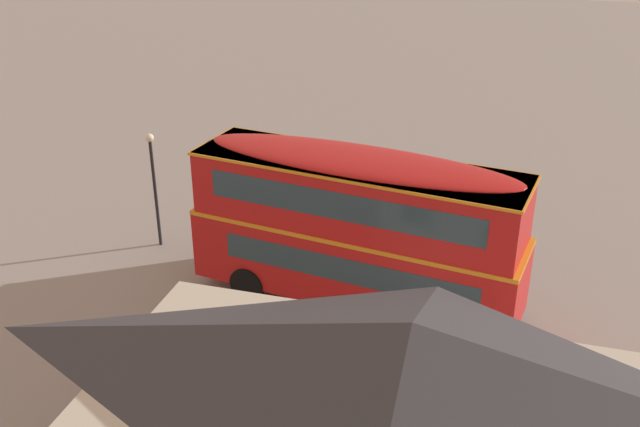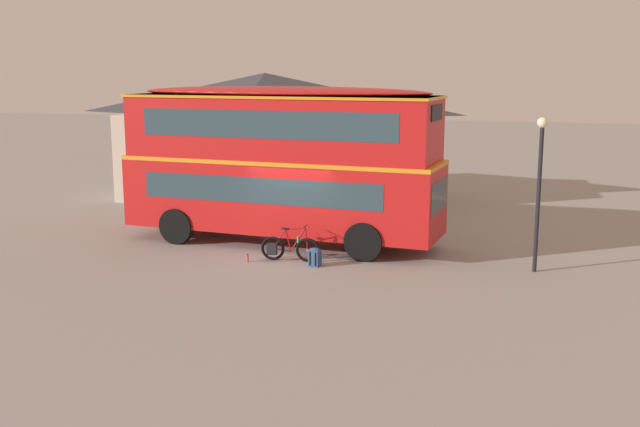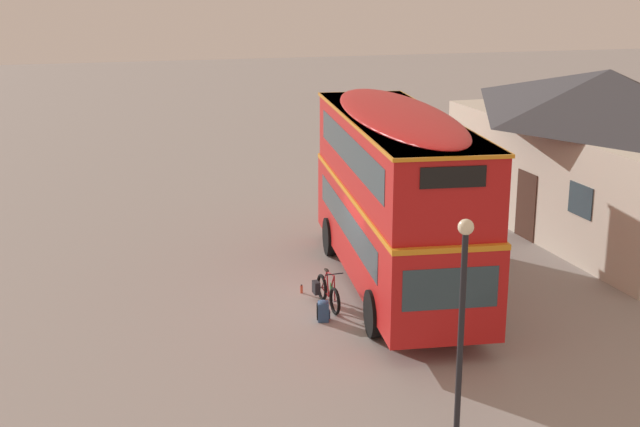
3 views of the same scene
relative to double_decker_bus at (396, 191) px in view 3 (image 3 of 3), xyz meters
name	(u,v)px [view 3 (image 3 of 3)]	position (x,y,z in m)	size (l,w,h in m)	color
ground_plane	(351,301)	(0.64, -1.35, -2.64)	(120.00, 120.00, 0.00)	gray
double_decker_bus	(396,191)	(0.00, 0.00, 0.00)	(9.90, 3.42, 4.79)	black
touring_bicycle	(327,292)	(0.84, -2.04, -2.27)	(1.68, 0.53, 1.03)	black
backpack_on_ground	(323,310)	(1.71, -2.36, -2.38)	(0.34, 0.35, 0.51)	#2D4C7A
water_bottle_red_squeeze	(302,289)	(-0.22, -2.44, -2.54)	(0.07, 0.07, 0.23)	#D84C33
pub_building	(603,150)	(-3.32, 8.00, -0.01)	(11.94, 6.31, 5.14)	beige
street_lamp	(462,303)	(7.48, -1.37, -0.08)	(0.28, 0.28, 4.07)	black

